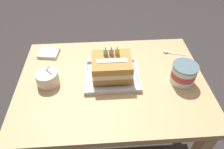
# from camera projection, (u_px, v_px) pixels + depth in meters

# --- Properties ---
(ground_plane) EXTENTS (8.00, 8.00, 0.00)m
(ground_plane) POSITION_uv_depth(u_px,v_px,m) (112.00, 145.00, 1.61)
(ground_plane) COLOR #383333
(dining_table) EXTENTS (1.01, 0.73, 0.70)m
(dining_table) POSITION_uv_depth(u_px,v_px,m) (112.00, 94.00, 1.20)
(dining_table) COLOR tan
(dining_table) RESTS_ON ground_plane
(foil_tray) EXTENTS (0.29, 0.25, 0.02)m
(foil_tray) POSITION_uv_depth(u_px,v_px,m) (112.00, 76.00, 1.14)
(foil_tray) COLOR silver
(foil_tray) RESTS_ON dining_table
(birthday_cake) EXTENTS (0.21, 0.17, 0.15)m
(birthday_cake) POSITION_uv_depth(u_px,v_px,m) (112.00, 67.00, 1.09)
(birthday_cake) COLOR #BA8742
(birthday_cake) RESTS_ON foil_tray
(bowl_stack) EXTENTS (0.12, 0.12, 0.11)m
(bowl_stack) POSITION_uv_depth(u_px,v_px,m) (48.00, 78.00, 1.08)
(bowl_stack) COLOR silver
(bowl_stack) RESTS_ON dining_table
(ice_cream_tub) EXTENTS (0.13, 0.13, 0.11)m
(ice_cream_tub) POSITION_uv_depth(u_px,v_px,m) (184.00, 74.00, 1.08)
(ice_cream_tub) COLOR white
(ice_cream_tub) RESTS_ON dining_table
(serving_spoon_near_tray) EXTENTS (0.14, 0.06, 0.01)m
(serving_spoon_near_tray) POSITION_uv_depth(u_px,v_px,m) (169.00, 52.00, 1.29)
(serving_spoon_near_tray) COLOR silver
(serving_spoon_near_tray) RESTS_ON dining_table
(napkin_pile) EXTENTS (0.13, 0.12, 0.02)m
(napkin_pile) POSITION_uv_depth(u_px,v_px,m) (49.00, 53.00, 1.28)
(napkin_pile) COLOR silver
(napkin_pile) RESTS_ON dining_table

